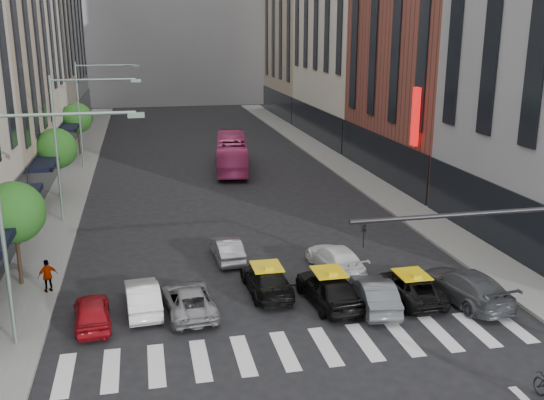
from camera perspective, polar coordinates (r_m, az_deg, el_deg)
ground at (r=22.63m, az=4.69°, el=-15.53°), size 160.00×160.00×0.00m
sidewalk_left at (r=50.17m, az=-18.39°, el=1.45°), size 3.00×96.00×0.15m
sidewalk_right at (r=52.78m, az=7.26°, el=2.81°), size 3.00×96.00×0.15m
building_left_d at (r=84.28m, az=-20.79°, el=16.94°), size 8.00×18.00×30.00m
building_right_b at (r=50.90m, az=15.05°, el=16.61°), size 8.00×18.00×26.00m
building_right_d at (r=86.57m, az=3.19°, el=17.16°), size 8.00×18.00×28.00m
tree_near at (r=30.18m, az=-23.16°, el=-1.10°), size 2.88×2.88×4.95m
tree_mid at (r=45.59m, az=-19.63°, el=4.58°), size 2.88×2.88×4.95m
tree_far at (r=61.30m, az=-17.87°, el=7.36°), size 2.88×2.88×4.95m
streetlamp_near at (r=23.59m, az=-22.11°, el=0.26°), size 5.38×0.25×9.00m
streetlamp_mid at (r=39.14m, az=-18.40°, el=6.35°), size 5.38×0.25×9.00m
streetlamp_far at (r=54.94m, az=-16.78°, el=8.95°), size 5.38×0.25×9.00m
traffic_signal at (r=23.25m, az=24.21°, el=-3.88°), size 10.10×0.20×6.00m
liberty_sign at (r=43.04m, az=13.35°, el=7.63°), size 0.30×0.70×4.00m
car_red at (r=26.24m, az=-16.58°, el=-10.04°), size 1.77×3.71×1.22m
car_white_front at (r=26.97m, az=-12.08°, el=-8.89°), size 1.65×4.05×1.31m
car_silver at (r=26.48m, az=-7.82°, el=-9.28°), size 2.35×4.46×1.20m
taxi_left at (r=28.06m, az=-0.49°, el=-7.54°), size 1.96×4.52×1.30m
taxi_center at (r=27.04m, az=5.34°, el=-8.28°), size 2.25×4.63×1.52m
car_grey_mid at (r=27.00m, az=9.65°, el=-8.69°), size 1.93×4.22×1.34m
taxi_right at (r=28.19m, az=12.95°, el=-7.98°), size 1.98×4.26×1.18m
car_grey_curb at (r=28.58m, az=17.77°, el=-7.71°), size 2.72×5.27×1.46m
car_row2_left at (r=32.05m, az=-4.25°, el=-4.63°), size 1.47×3.76×1.22m
car_row2_right at (r=30.70m, az=5.98°, el=-5.49°), size 2.25×4.73×1.33m
bus at (r=52.63m, az=-3.82°, el=4.42°), size 3.88×10.84×2.95m
pedestrian_far at (r=29.63m, az=-20.35°, el=-6.70°), size 0.98×0.72×1.55m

